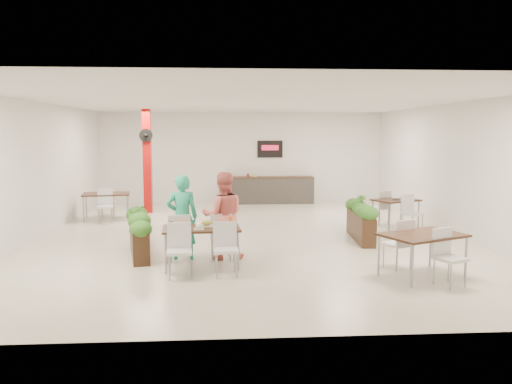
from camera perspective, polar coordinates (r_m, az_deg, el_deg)
ground at (r=12.05m, az=-0.58°, el=-5.08°), size 12.00×12.00×0.00m
room_shell at (r=11.80m, az=-0.59°, el=4.51°), size 10.10×12.10×3.22m
red_column at (r=15.77m, az=-12.31°, el=3.60°), size 0.40×0.41×3.20m
service_counter at (r=17.62m, az=1.68°, el=0.31°), size 3.00×0.64×2.20m
main_table at (r=9.24m, az=-6.32°, el=-4.74°), size 1.46×1.71×0.92m
diner_man at (r=9.87m, az=-8.43°, el=-2.85°), size 0.64×0.45×1.67m
diner_woman at (r=9.83m, az=-3.78°, el=-2.69°), size 0.88×0.72×1.72m
planter_left at (r=10.39m, az=-13.24°, el=-4.28°), size 0.73×1.94×1.03m
planter_right at (r=11.85m, az=11.87°, el=-2.95°), size 0.51×1.99×1.04m
side_table_a at (r=14.96m, az=-16.75°, el=-0.56°), size 1.43×1.67×0.92m
side_table_b at (r=13.52m, az=15.68°, el=-1.34°), size 1.34×1.65×0.92m
side_table_c at (r=9.07m, az=18.50°, el=-5.25°), size 1.61×1.65×0.92m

